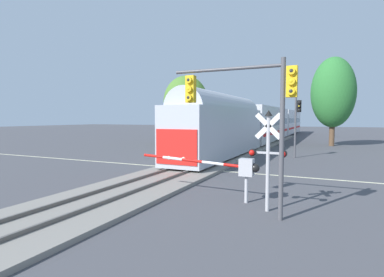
# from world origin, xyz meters

# --- Properties ---
(ground_plane) EXTENTS (220.00, 220.00, 0.00)m
(ground_plane) POSITION_xyz_m (0.00, 0.00, 0.00)
(ground_plane) COLOR #47474C
(road_centre_stripe) EXTENTS (44.00, 0.20, 0.01)m
(road_centre_stripe) POSITION_xyz_m (0.00, 0.00, 0.00)
(road_centre_stripe) COLOR beige
(road_centre_stripe) RESTS_ON ground
(railway_track) EXTENTS (4.40, 80.00, 0.32)m
(railway_track) POSITION_xyz_m (0.00, 0.00, 0.10)
(railway_track) COLOR gray
(railway_track) RESTS_ON ground
(commuter_train) EXTENTS (3.04, 60.67, 5.16)m
(commuter_train) POSITION_xyz_m (0.00, 26.09, 2.73)
(commuter_train) COLOR #B2B7C1
(commuter_train) RESTS_ON railway_track
(crossing_gate_near) EXTENTS (5.43, 0.40, 1.80)m
(crossing_gate_near) POSITION_xyz_m (4.85, -6.52, 1.42)
(crossing_gate_near) COLOR #B7B7BC
(crossing_gate_near) RESTS_ON ground
(crossing_signal_mast) EXTENTS (1.36, 0.44, 3.72)m
(crossing_signal_mast) POSITION_xyz_m (6.40, -7.34, 2.28)
(crossing_signal_mast) COLOR #B2B2B7
(crossing_signal_mast) RESTS_ON ground
(traffic_signal_far_side) EXTENTS (0.53, 0.38, 5.23)m
(traffic_signal_far_side) POSITION_xyz_m (5.75, 8.84, 3.51)
(traffic_signal_far_side) COLOR #4C4C51
(traffic_signal_far_side) RESTS_ON ground
(traffic_signal_near_right) EXTENTS (4.37, 0.38, 5.40)m
(traffic_signal_near_right) POSITION_xyz_m (5.88, -8.12, 4.06)
(traffic_signal_near_right) COLOR #4C4C51
(traffic_signal_near_right) RESTS_ON ground
(elm_centre_background) EXTENTS (5.15, 5.15, 10.81)m
(elm_centre_background) POSITION_xyz_m (8.47, 22.52, 6.52)
(elm_centre_background) COLOR brown
(elm_centre_background) RESTS_ON ground
(oak_behind_train) EXTENTS (5.94, 5.94, 9.01)m
(oak_behind_train) POSITION_xyz_m (-9.32, 18.10, 5.52)
(oak_behind_train) COLOR #4C3828
(oak_behind_train) RESTS_ON ground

